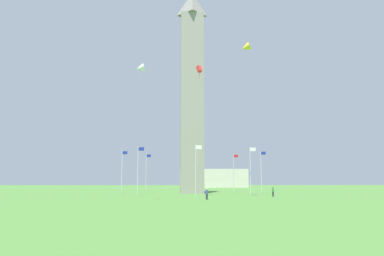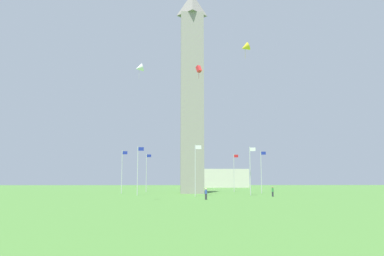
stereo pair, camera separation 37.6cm
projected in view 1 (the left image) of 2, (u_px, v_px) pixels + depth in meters
The scene contains 16 objects.
ground_plane at pixel (192, 193), 79.87m from camera, with size 260.00×260.00×0.00m, color #477A33.
obelisk_monument at pixel (192, 90), 82.71m from camera, with size 4.75×4.75×43.17m.
flagpole_n at pixel (261, 170), 81.11m from camera, with size 1.12×0.14×8.72m.
flagpole_ne at pixel (234, 171), 90.97m from camera, with size 1.12×0.14×8.72m.
flagpole_e at pixel (190, 171), 94.70m from camera, with size 1.12×0.14×8.72m.
flagpole_se at pixel (146, 171), 90.11m from camera, with size 1.12×0.14×8.72m.
flagpole_s at pixel (122, 170), 79.89m from camera, with size 1.12×0.14×8.72m.
flagpole_sw at pixel (138, 169), 70.03m from camera, with size 1.12×0.14×8.72m.
flagpole_w at pixel (196, 168), 66.30m from camera, with size 1.12×0.14×8.72m.
flagpole_nw at pixel (251, 169), 70.89m from camera, with size 1.12×0.14×8.72m.
person_blue_shirt at pixel (207, 194), 54.84m from camera, with size 0.32×0.32×1.59m.
person_green_shirt at pixel (273, 192), 65.07m from camera, with size 0.32×0.32×1.63m.
kite_red_box at pixel (199, 69), 66.59m from camera, with size 1.10×1.21×2.38m.
kite_white_delta at pixel (140, 68), 51.34m from camera, with size 1.32×1.19×2.11m.
kite_yellow_delta at pixel (246, 48), 65.31m from camera, with size 1.66×1.36×2.77m.
distant_building at pixel (213, 178), 145.69m from camera, with size 24.37×13.81×6.65m.
Camera 1 is at (-3.46, -80.86, 2.75)m, focal length 36.69 mm.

